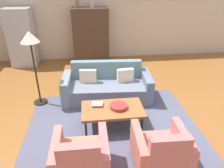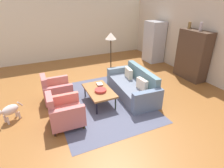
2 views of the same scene
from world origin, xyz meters
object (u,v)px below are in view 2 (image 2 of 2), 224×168
(coffee_table, at_px, (99,91))
(armchair_left, at_px, (55,92))
(armchair_right, at_px, (63,113))
(floor_lamp, at_px, (111,40))
(vase_round, at_px, (201,27))
(dog, at_px, (9,111))
(book_stack, at_px, (100,84))
(vase_tall, at_px, (190,25))
(couch, at_px, (134,87))
(fruit_bowl, at_px, (101,90))
(refrigerator, at_px, (154,42))
(cabinet, at_px, (193,55))

(coffee_table, height_order, armchair_left, armchair_left)
(armchair_right, height_order, floor_lamp, floor_lamp)
(vase_round, distance_m, dog, 6.44)
(book_stack, relative_size, vase_tall, 0.98)
(armchair_right, distance_m, vase_tall, 5.40)
(coffee_table, bearing_deg, couch, 89.74)
(couch, bearing_deg, dog, 91.69)
(armchair_right, bearing_deg, couch, 106.06)
(armchair_right, relative_size, fruit_bowl, 2.61)
(floor_lamp, bearing_deg, refrigerator, 109.27)
(vase_round, relative_size, dog, 0.46)
(coffee_table, xyz_separation_m, dog, (-0.11, -2.39, -0.08))
(fruit_bowl, height_order, vase_tall, vase_tall)
(cabinet, xyz_separation_m, dog, (0.17, -6.24, -0.59))
(book_stack, height_order, vase_tall, vase_tall)
(cabinet, bearing_deg, fruit_bowl, -84.07)
(fruit_bowl, height_order, vase_round, vase_round)
(fruit_bowl, bearing_deg, floor_lamp, 147.33)
(fruit_bowl, height_order, refrigerator, refrigerator)
(couch, relative_size, floor_lamp, 1.25)
(book_stack, bearing_deg, vase_tall, 96.06)
(fruit_bowl, distance_m, dog, 2.41)
(fruit_bowl, xyz_separation_m, book_stack, (-0.41, 0.13, -0.01))
(couch, xyz_separation_m, fruit_bowl, (0.11, -1.19, 0.18))
(floor_lamp, bearing_deg, cabinet, 64.21)
(cabinet, distance_m, vase_round, 1.05)
(coffee_table, bearing_deg, refrigerator, 124.04)
(coffee_table, height_order, dog, dog)
(couch, relative_size, armchair_right, 2.45)
(armchair_left, height_order, vase_round, vase_round)
(fruit_bowl, xyz_separation_m, dog, (-0.23, -2.39, -0.16))
(cabinet, relative_size, vase_tall, 7.59)
(refrigerator, xyz_separation_m, dog, (2.41, -6.13, -0.61))
(coffee_table, distance_m, armchair_right, 1.31)
(armchair_left, height_order, refrigerator, refrigerator)
(coffee_table, relative_size, vase_round, 4.14)
(vase_round, xyz_separation_m, dog, (0.07, -6.23, -1.63))
(coffee_table, distance_m, vase_round, 4.14)
(fruit_bowl, xyz_separation_m, refrigerator, (-2.64, 3.74, 0.46))
(armchair_left, relative_size, cabinet, 0.49)
(couch, xyz_separation_m, armchair_right, (0.59, -2.35, 0.06))
(vase_tall, bearing_deg, floor_lamp, -108.67)
(fruit_bowl, bearing_deg, cabinet, 95.93)
(vase_tall, distance_m, floor_lamp, 2.92)
(armchair_left, bearing_deg, book_stack, 77.04)
(coffee_table, height_order, refrigerator, refrigerator)
(floor_lamp, bearing_deg, vase_round, 62.49)
(coffee_table, height_order, vase_round, vase_round)
(armchair_left, bearing_deg, vase_tall, 91.53)
(dog, bearing_deg, vase_round, 150.40)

